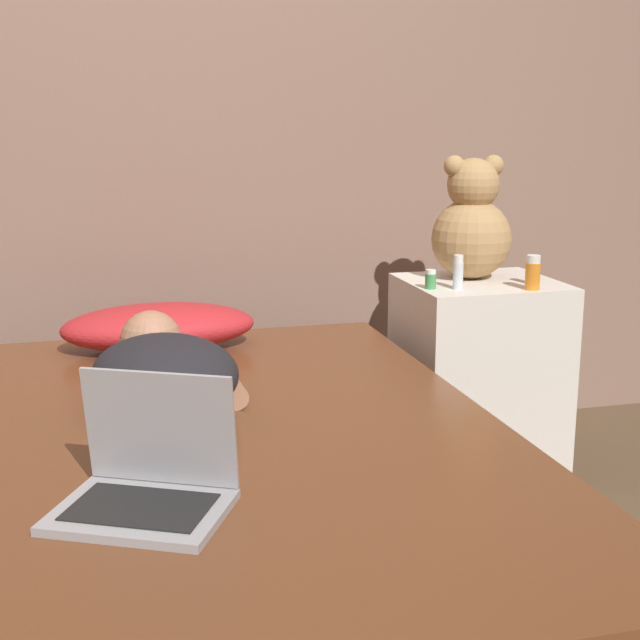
# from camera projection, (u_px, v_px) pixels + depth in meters

# --- Properties ---
(ground_plane) EXTENTS (12.00, 12.00, 0.00)m
(ground_plane) POSITION_uv_depth(u_px,v_px,m) (200.00, 628.00, 2.06)
(ground_plane) COLOR brown
(wall_back) EXTENTS (8.00, 0.06, 2.60)m
(wall_back) POSITION_uv_depth(u_px,v_px,m) (141.00, 71.00, 2.92)
(wall_back) COLOR #846656
(wall_back) RESTS_ON ground_plane
(bed) EXTENTS (1.40, 1.88, 0.48)m
(bed) POSITION_uv_depth(u_px,v_px,m) (197.00, 534.00, 2.00)
(bed) COLOR #4C331E
(bed) RESTS_ON ground_plane
(nightstand) EXTENTS (0.47, 0.43, 0.65)m
(nightstand) POSITION_uv_depth(u_px,v_px,m) (478.00, 379.00, 2.88)
(nightstand) COLOR silver
(nightstand) RESTS_ON ground_plane
(pillow) EXTENTS (0.57, 0.29, 0.13)m
(pillow) POSITION_uv_depth(u_px,v_px,m) (159.00, 327.00, 2.63)
(pillow) COLOR red
(pillow) RESTS_ON bed
(person_lying) EXTENTS (0.37, 0.64, 0.17)m
(person_lying) POSITION_uv_depth(u_px,v_px,m) (164.00, 368.00, 2.15)
(person_lying) COLOR black
(person_lying) RESTS_ON bed
(laptop) EXTENTS (0.36, 0.33, 0.24)m
(laptop) POSITION_uv_depth(u_px,v_px,m) (148.00, 479.00, 1.57)
(laptop) COLOR #9E9EA3
(laptop) RESTS_ON bed
(teddy_bear) EXTENTS (0.25, 0.25, 0.39)m
(teddy_bear) POSITION_uv_depth(u_px,v_px,m) (472.00, 226.00, 2.82)
(teddy_bear) COLOR tan
(teddy_bear) RESTS_ON nightstand
(bottle_clear) EXTENTS (0.03, 0.03, 0.10)m
(bottle_clear) POSITION_uv_depth(u_px,v_px,m) (458.00, 273.00, 2.67)
(bottle_clear) COLOR silver
(bottle_clear) RESTS_ON nightstand
(bottle_orange) EXTENTS (0.04, 0.04, 0.10)m
(bottle_orange) POSITION_uv_depth(u_px,v_px,m) (533.00, 273.00, 2.66)
(bottle_orange) COLOR orange
(bottle_orange) RESTS_ON nightstand
(bottle_green) EXTENTS (0.03, 0.03, 0.06)m
(bottle_green) POSITION_uv_depth(u_px,v_px,m) (431.00, 279.00, 2.68)
(bottle_green) COLOR #3D8E4C
(bottle_green) RESTS_ON nightstand
(bottle_pink) EXTENTS (0.03, 0.03, 0.08)m
(bottle_pink) POSITION_uv_depth(u_px,v_px,m) (532.00, 271.00, 2.75)
(bottle_pink) COLOR pink
(bottle_pink) RESTS_ON nightstand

